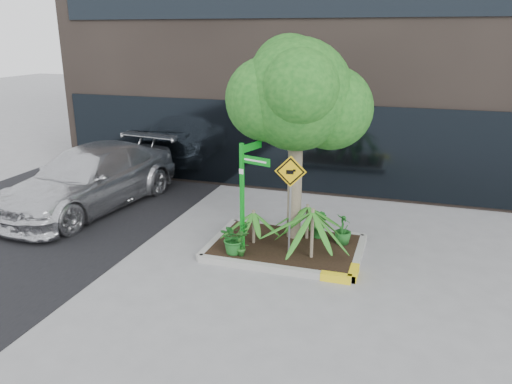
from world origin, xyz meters
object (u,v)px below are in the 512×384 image
(tree, at_px, (297,95))
(parked_car, at_px, (90,178))
(cattle_sign, at_px, (290,188))
(street_sign_post, at_px, (245,188))

(tree, bearing_deg, parked_car, 173.65)
(parked_car, distance_m, cattle_sign, 6.25)
(tree, distance_m, street_sign_post, 2.27)
(cattle_sign, bearing_deg, parked_car, 157.14)
(cattle_sign, bearing_deg, street_sign_post, -177.78)
(parked_car, xyz_separation_m, street_sign_post, (5.08, -1.75, 0.72))
(tree, xyz_separation_m, street_sign_post, (-0.79, -1.10, -1.82))
(street_sign_post, height_order, cattle_sign, street_sign_post)
(tree, xyz_separation_m, parked_car, (-5.87, 0.65, -2.55))
(tree, relative_size, street_sign_post, 1.84)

